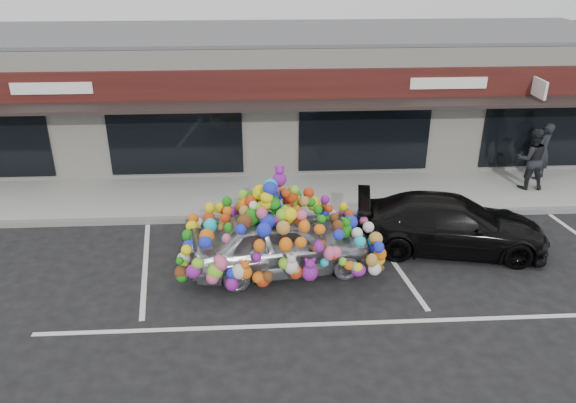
{
  "coord_description": "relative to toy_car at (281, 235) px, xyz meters",
  "views": [
    {
      "loc": [
        -0.42,
        -11.58,
        7.1
      ],
      "look_at": [
        0.32,
        1.4,
        1.07
      ],
      "focal_mm": 35.0,
      "sensor_mm": 36.0,
      "label": 1
    }
  ],
  "objects": [
    {
      "name": "pedestrian_a",
      "position": [
        8.53,
        4.81,
        0.18
      ],
      "size": [
        0.8,
        0.78,
        1.85
      ],
      "primitive_type": "imported",
      "rotation": [
        0.0,
        0.0,
        3.88
      ],
      "color": "black",
      "rests_on": "sidewalk"
    },
    {
      "name": "toy_car",
      "position": [
        0.0,
        0.0,
        0.0
      ],
      "size": [
        3.08,
        4.76,
        2.64
      ],
      "rotation": [
        0.0,
        0.0,
        1.71
      ],
      "color": "#8F9498",
      "rests_on": "ground"
    },
    {
      "name": "kerb",
      "position": [
        -0.08,
        2.58,
        -0.82
      ],
      "size": [
        26.0,
        0.18,
        0.16
      ],
      "primitive_type": "cube",
      "color": "slate",
      "rests_on": "ground"
    },
    {
      "name": "shop_building",
      "position": [
        -0.08,
        8.52,
        1.27
      ],
      "size": [
        24.0,
        7.2,
        4.31
      ],
      "color": "silver",
      "rests_on": "ground"
    },
    {
      "name": "parking_stripe_left",
      "position": [
        -3.28,
        0.28,
        -0.89
      ],
      "size": [
        0.73,
        4.37,
        0.01
      ],
      "primitive_type": "cube",
      "rotation": [
        0.0,
        0.0,
        0.14
      ],
      "color": "silver",
      "rests_on": "ground"
    },
    {
      "name": "ground",
      "position": [
        -0.08,
        0.08,
        -0.9
      ],
      "size": [
        90.0,
        90.0,
        0.0
      ],
      "primitive_type": "plane",
      "color": "black",
      "rests_on": "ground"
    },
    {
      "name": "black_sedan",
      "position": [
        4.29,
        0.74,
        -0.21
      ],
      "size": [
        2.7,
        4.98,
        1.37
      ],
      "primitive_type": "imported",
      "rotation": [
        0.0,
        0.0,
        1.4
      ],
      "color": "black",
      "rests_on": "ground"
    },
    {
      "name": "sidewalk",
      "position": [
        -0.08,
        4.08,
        -0.82
      ],
      "size": [
        26.0,
        3.0,
        0.15
      ],
      "primitive_type": "cube",
      "color": "#989993",
      "rests_on": "ground"
    },
    {
      "name": "parking_stripe_mid",
      "position": [
        2.72,
        0.28,
        -0.89
      ],
      "size": [
        0.73,
        4.37,
        0.01
      ],
      "primitive_type": "cube",
      "rotation": [
        0.0,
        0.0,
        0.14
      ],
      "color": "silver",
      "rests_on": "ground"
    },
    {
      "name": "lane_line",
      "position": [
        1.92,
        -2.22,
        -0.89
      ],
      "size": [
        14.0,
        0.12,
        0.01
      ],
      "primitive_type": "cube",
      "color": "silver",
      "rests_on": "ground"
    },
    {
      "name": "pedestrian_b",
      "position": [
        7.81,
        4.07,
        0.21
      ],
      "size": [
        0.99,
        0.81,
        1.91
      ],
      "primitive_type": "imported",
      "rotation": [
        0.0,
        0.0,
        3.05
      ],
      "color": "black",
      "rests_on": "sidewalk"
    }
  ]
}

